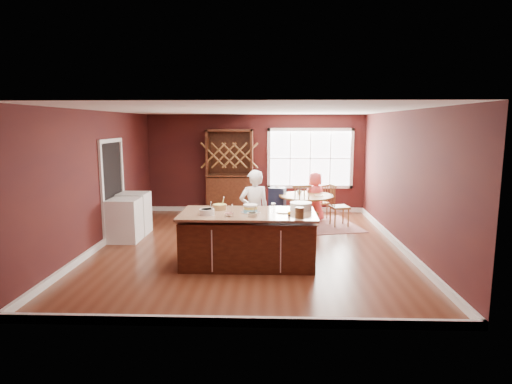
# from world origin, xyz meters

# --- Properties ---
(room_shell) EXTENTS (7.00, 7.00, 7.00)m
(room_shell) POSITION_xyz_m (0.00, 0.00, 1.35)
(room_shell) COLOR #5B2E1C
(room_shell) RESTS_ON ground
(window) EXTENTS (2.36, 0.10, 1.66)m
(window) POSITION_xyz_m (1.50, 3.47, 1.50)
(window) COLOR white
(window) RESTS_ON room_shell
(doorway) EXTENTS (0.08, 1.26, 2.13)m
(doorway) POSITION_xyz_m (-2.97, 0.60, 1.02)
(doorway) COLOR white
(doorway) RESTS_ON room_shell
(kitchen_island) EXTENTS (2.34, 1.23, 0.92)m
(kitchen_island) POSITION_xyz_m (0.02, -1.10, 0.44)
(kitchen_island) COLOR black
(kitchen_island) RESTS_ON ground
(dining_table) EXTENTS (1.31, 1.31, 0.75)m
(dining_table) POSITION_xyz_m (1.27, 1.79, 0.53)
(dining_table) COLOR brown
(dining_table) RESTS_ON ground
(baker) EXTENTS (0.66, 0.53, 1.58)m
(baker) POSITION_xyz_m (0.10, -0.32, 0.79)
(baker) COLOR white
(baker) RESTS_ON ground
(layer_cake) EXTENTS (0.35, 0.35, 0.14)m
(layer_cake) POSITION_xyz_m (0.06, -1.09, 0.99)
(layer_cake) COLOR white
(layer_cake) RESTS_ON kitchen_island
(bowl_blue) EXTENTS (0.25, 0.25, 0.10)m
(bowl_blue) POSITION_xyz_m (-0.67, -1.30, 0.97)
(bowl_blue) COLOR silver
(bowl_blue) RESTS_ON kitchen_island
(bowl_yellow) EXTENTS (0.25, 0.25, 0.10)m
(bowl_yellow) POSITION_xyz_m (-0.50, -0.86, 0.97)
(bowl_yellow) COLOR olive
(bowl_yellow) RESTS_ON kitchen_island
(bowl_pink) EXTENTS (0.16, 0.16, 0.06)m
(bowl_pink) POSITION_xyz_m (-0.28, -1.42, 0.95)
(bowl_pink) COLOR silver
(bowl_pink) RESTS_ON kitchen_island
(bowl_olive) EXTENTS (0.17, 0.17, 0.06)m
(bowl_olive) POSITION_xyz_m (0.11, -1.42, 0.95)
(bowl_olive) COLOR silver
(bowl_olive) RESTS_ON kitchen_island
(drinking_glass) EXTENTS (0.08, 0.08, 0.17)m
(drinking_glass) POSITION_xyz_m (0.45, -1.11, 1.00)
(drinking_glass) COLOR silver
(drinking_glass) RESTS_ON kitchen_island
(dinner_plate) EXTENTS (0.25, 0.25, 0.02)m
(dinner_plate) POSITION_xyz_m (0.63, -1.08, 0.93)
(dinner_plate) COLOR beige
(dinner_plate) RESTS_ON kitchen_island
(white_tub) EXTENTS (0.39, 0.39, 0.13)m
(white_tub) POSITION_xyz_m (0.95, -0.83, 0.99)
(white_tub) COLOR silver
(white_tub) RESTS_ON kitchen_island
(stoneware_crock) EXTENTS (0.15, 0.15, 0.18)m
(stoneware_crock) POSITION_xyz_m (0.88, -1.50, 1.01)
(stoneware_crock) COLOR #402B1D
(stoneware_crock) RESTS_ON kitchen_island
(toy_figurine) EXTENTS (0.05, 0.05, 0.08)m
(toy_figurine) POSITION_xyz_m (0.72, -1.37, 0.96)
(toy_figurine) COLOR #F1AE18
(toy_figurine) RESTS_ON kitchen_island
(rug) EXTENTS (2.76, 2.34, 0.01)m
(rug) POSITION_xyz_m (1.27, 1.79, 0.01)
(rug) COLOR brown
(rug) RESTS_ON ground
(chair_east) EXTENTS (0.49, 0.51, 1.03)m
(chair_east) POSITION_xyz_m (2.07, 1.79, 0.52)
(chair_east) COLOR brown
(chair_east) RESTS_ON ground
(chair_south) EXTENTS (0.57, 0.55, 1.10)m
(chair_south) POSITION_xyz_m (1.17, 0.96, 0.55)
(chair_south) COLOR brown
(chair_south) RESTS_ON ground
(chair_north) EXTENTS (0.53, 0.52, 0.91)m
(chair_north) POSITION_xyz_m (1.67, 2.60, 0.46)
(chair_north) COLOR brown
(chair_north) RESTS_ON ground
(seated_woman) EXTENTS (0.73, 0.68, 1.25)m
(seated_woman) POSITION_xyz_m (1.53, 2.27, 0.63)
(seated_woman) COLOR #F34D52
(seated_woman) RESTS_ON ground
(high_chair) EXTENTS (0.45, 0.45, 0.94)m
(high_chair) POSITION_xyz_m (0.58, 2.05, 0.47)
(high_chair) COLOR #161E37
(high_chair) RESTS_ON ground
(toddler) EXTENTS (0.18, 0.14, 0.26)m
(toddler) POSITION_xyz_m (0.52, 2.14, 0.81)
(toddler) COLOR #8CA5BF
(toddler) RESTS_ON high_chair
(table_plate) EXTENTS (0.21, 0.21, 0.02)m
(table_plate) POSITION_xyz_m (1.55, 1.72, 0.76)
(table_plate) COLOR beige
(table_plate) RESTS_ON dining_table
(table_cup) EXTENTS (0.15, 0.15, 0.09)m
(table_cup) POSITION_xyz_m (1.11, 1.98, 0.80)
(table_cup) COLOR beige
(table_cup) RESTS_ON dining_table
(hutch) EXTENTS (1.25, 0.52, 2.30)m
(hutch) POSITION_xyz_m (-0.70, 3.22, 1.15)
(hutch) COLOR black
(hutch) RESTS_ON ground
(washer) EXTENTS (0.62, 0.60, 0.90)m
(washer) POSITION_xyz_m (-2.64, 0.28, 0.45)
(washer) COLOR white
(washer) RESTS_ON ground
(dryer) EXTENTS (0.64, 0.62, 0.92)m
(dryer) POSITION_xyz_m (-2.64, 0.92, 0.46)
(dryer) COLOR white
(dryer) RESTS_ON ground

